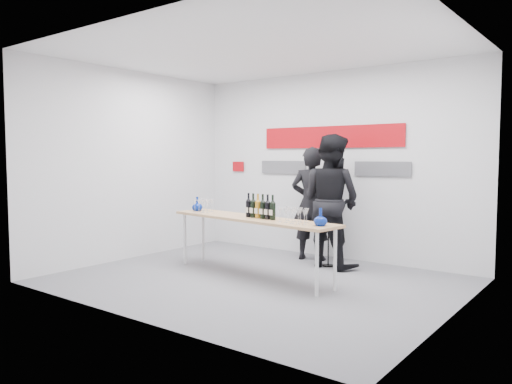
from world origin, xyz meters
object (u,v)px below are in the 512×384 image
tasting_table (252,222)px  mic_stand (328,237)px  presenter_right (331,201)px  presenter_left (312,204)px

tasting_table → mic_stand: mic_stand is taller
presenter_right → mic_stand: presenter_right is taller
presenter_left → tasting_table: bearing=68.2°
presenter_left → presenter_right: bearing=134.0°
tasting_table → presenter_right: presenter_right is taller
tasting_table → mic_stand: (0.54, 1.17, -0.30)m
presenter_left → mic_stand: bearing=130.9°
tasting_table → presenter_right: bearing=72.1°
presenter_left → mic_stand: presenter_left is taller
tasting_table → presenter_right: (0.57, 1.19, 0.23)m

